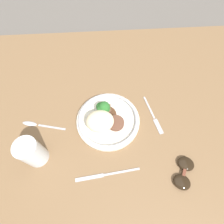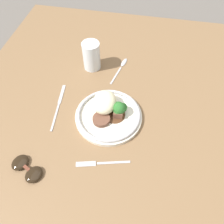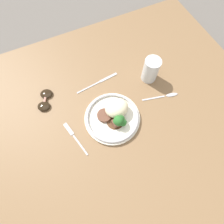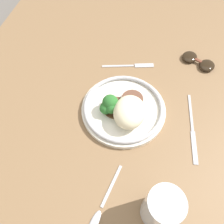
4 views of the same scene
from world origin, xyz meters
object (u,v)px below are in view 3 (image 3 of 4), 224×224
fork (73,136)px  knife (99,82)px  plate (114,116)px  juice_glass (150,71)px  sunglasses (45,100)px  spoon (167,96)px

fork → knife: 0.28m
fork → knife: (0.20, 0.20, 0.00)m
plate → juice_glass: (0.24, 0.12, 0.03)m
plate → knife: 0.20m
plate → juice_glass: size_ratio=2.01×
fork → sunglasses: bearing=2.0°
plate → juice_glass: juice_glass is taller
knife → sunglasses: bearing=171.4°
plate → fork: bearing=-179.5°
fork → spoon: bearing=-104.2°
juice_glass → fork: bearing=-164.1°
sunglasses → plate: bearing=-13.6°
juice_glass → sunglasses: juice_glass is taller
plate → fork: (-0.19, -0.00, -0.02)m
plate → fork: plate is taller
juice_glass → fork: (-0.43, -0.12, -0.05)m
fork → sunglasses: size_ratio=1.36×
plate → knife: bearing=86.4°
spoon → juice_glass: bearing=116.6°
juice_glass → spoon: 0.14m
spoon → knife: bearing=155.6°
juice_glass → knife: (-0.23, 0.07, -0.05)m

